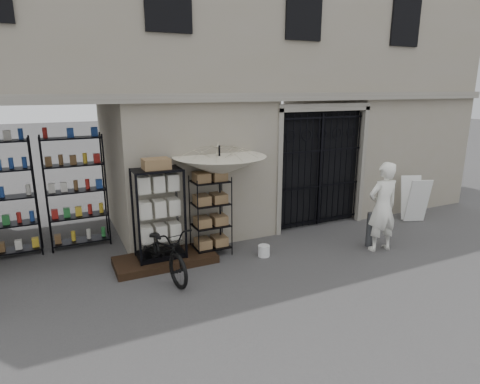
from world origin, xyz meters
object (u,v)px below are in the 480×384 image
display_cabinet (159,219)px  wire_rack (211,216)px  market_umbrella (220,161)px  steel_bollard (370,229)px  easel_sign (414,199)px  shopkeeper (379,249)px  bicycle (165,275)px  white_bucket (264,251)px

display_cabinet → wire_rack: size_ratio=1.15×
market_umbrella → steel_bollard: size_ratio=3.51×
display_cabinet → easel_sign: 6.77m
wire_rack → easel_sign: bearing=19.5°
shopkeeper → bicycle: bearing=-5.7°
easel_sign → market_umbrella: bearing=-162.8°
display_cabinet → steel_bollard: (4.44, -1.08, -0.56)m
display_cabinet → market_umbrella: bearing=26.6°
wire_rack → white_bucket: wire_rack is taller
wire_rack → bicycle: size_ratio=0.88×
steel_bollard → easel_sign: (2.31, 0.86, 0.21)m
wire_rack → market_umbrella: market_umbrella is taller
market_umbrella → shopkeeper: 4.00m
market_umbrella → white_bucket: market_umbrella is taller
market_umbrella → bicycle: bearing=-156.1°
market_umbrella → shopkeeper: (3.16, -1.44, -1.99)m
easel_sign → steel_bollard: bearing=-139.0°
white_bucket → bicycle: size_ratio=0.13×
bicycle → steel_bollard: size_ratio=2.44×
wire_rack → steel_bollard: bearing=3.5°
market_umbrella → shopkeeper: market_umbrella is taller
market_umbrella → steel_bollard: 3.68m
wire_rack → shopkeeper: bearing=0.0°
white_bucket → bicycle: (-2.13, 0.04, -0.12)m
display_cabinet → easel_sign: bearing=20.0°
easel_sign → display_cabinet: bearing=-161.2°
wire_rack → white_bucket: 1.33m
display_cabinet → shopkeeper: display_cabinet is taller
wire_rack → bicycle: wire_rack is taller
display_cabinet → steel_bollard: 4.61m
wire_rack → steel_bollard: (3.34, -1.14, -0.43)m
market_umbrella → bicycle: 2.52m
bicycle → easel_sign: bearing=-7.2°
easel_sign → shopkeeper: bearing=-133.0°
white_bucket → bicycle: 2.13m
market_umbrella → easel_sign: bearing=-3.5°
white_bucket → shopkeeper: 2.57m
display_cabinet → shopkeeper: 4.80m
easel_sign → wire_rack: bearing=-162.2°
steel_bollard → easel_sign: 2.47m
bicycle → steel_bollard: bicycle is taller
white_bucket → steel_bollard: (2.39, -0.52, 0.28)m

